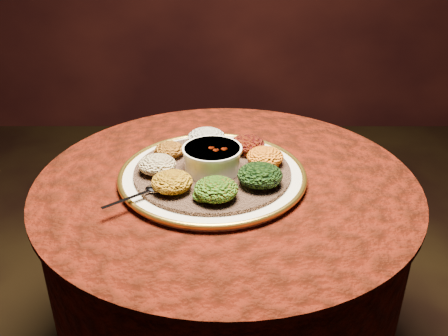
{
  "coord_description": "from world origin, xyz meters",
  "views": [
    {
      "loc": [
        -0.01,
        -1.09,
        1.36
      ],
      "look_at": [
        -0.01,
        0.01,
        0.76
      ],
      "focal_mm": 40.0,
      "sensor_mm": 36.0,
      "label": 1
    }
  ],
  "objects": [
    {
      "name": "portion_mixveg",
      "position": [
        -0.02,
        -0.14,
        0.79
      ],
      "size": [
        0.1,
        0.1,
        0.05
      ],
      "primitive_type": "ellipsoid",
      "color": "#9D210A",
      "rests_on": "injera"
    },
    {
      "name": "injera",
      "position": [
        -0.03,
        -0.0,
        0.76
      ],
      "size": [
        0.43,
        0.43,
        0.01
      ],
      "primitive_type": "cylinder",
      "rotation": [
        0.0,
        0.0,
        -0.11
      ],
      "color": "brown",
      "rests_on": "platter"
    },
    {
      "name": "portion_ayib",
      "position": [
        -0.05,
        0.13,
        0.79
      ],
      "size": [
        0.1,
        0.1,
        0.05
      ],
      "primitive_type": "ellipsoid",
      "color": "beige",
      "rests_on": "injera"
    },
    {
      "name": "portion_gomen",
      "position": [
        0.08,
        -0.08,
        0.79
      ],
      "size": [
        0.11,
        0.1,
        0.05
      ],
      "primitive_type": "ellipsoid",
      "color": "black",
      "rests_on": "injera"
    },
    {
      "name": "portion_tikil",
      "position": [
        0.1,
        0.03,
        0.78
      ],
      "size": [
        0.09,
        0.09,
        0.04
      ],
      "primitive_type": "ellipsoid",
      "color": "#AF810E",
      "rests_on": "injera"
    },
    {
      "name": "spoon",
      "position": [
        -0.17,
        -0.11,
        0.77
      ],
      "size": [
        0.13,
        0.11,
        0.01
      ],
      "rotation": [
        0.0,
        0.0,
        -2.47
      ],
      "color": "silver",
      "rests_on": "injera"
    },
    {
      "name": "stew_bowl",
      "position": [
        -0.03,
        -0.0,
        0.8
      ],
      "size": [
        0.15,
        0.15,
        0.06
      ],
      "color": "white",
      "rests_on": "injera"
    },
    {
      "name": "portion_kik",
      "position": [
        -0.12,
        -0.1,
        0.79
      ],
      "size": [
        0.1,
        0.09,
        0.05
      ],
      "primitive_type": "ellipsoid",
      "color": "#AE7B0F",
      "rests_on": "injera"
    },
    {
      "name": "table",
      "position": [
        0.0,
        0.0,
        0.55
      ],
      "size": [
        0.96,
        0.96,
        0.73
      ],
      "color": "black",
      "rests_on": "ground"
    },
    {
      "name": "platter",
      "position": [
        -0.03,
        -0.0,
        0.75
      ],
      "size": [
        0.54,
        0.54,
        0.02
      ],
      "rotation": [
        0.0,
        0.0,
        0.23
      ],
      "color": "silver",
      "rests_on": "table"
    },
    {
      "name": "portion_timatim",
      "position": [
        -0.17,
        -0.02,
        0.78
      ],
      "size": [
        0.09,
        0.09,
        0.04
      ],
      "primitive_type": "ellipsoid",
      "color": "maroon",
      "rests_on": "injera"
    },
    {
      "name": "portion_shiro",
      "position": [
        -0.15,
        0.07,
        0.78
      ],
      "size": [
        0.08,
        0.07,
        0.04
      ],
      "primitive_type": "ellipsoid",
      "color": "#8A4810",
      "rests_on": "injera"
    },
    {
      "name": "portion_kitfo",
      "position": [
        0.06,
        0.1,
        0.78
      ],
      "size": [
        0.09,
        0.09,
        0.04
      ],
      "primitive_type": "ellipsoid",
      "color": "black",
      "rests_on": "injera"
    }
  ]
}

